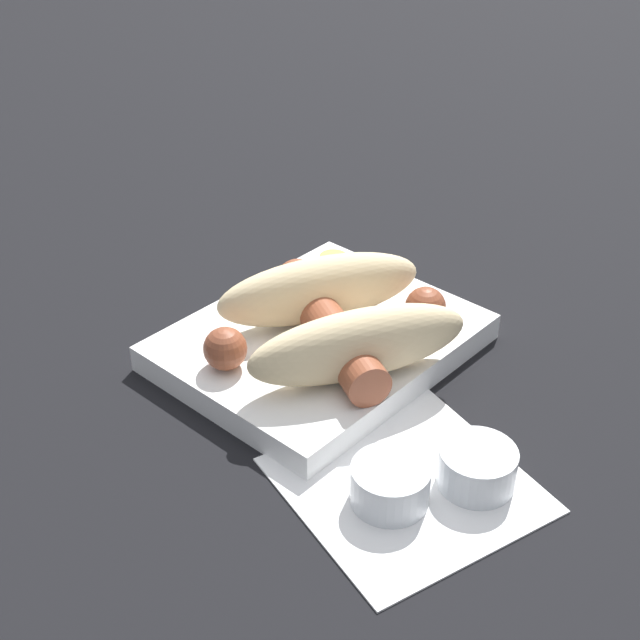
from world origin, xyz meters
TOP-DOWN VIEW (x-y plane):
  - ground_plane at (0.00, 0.00)m, footprint 3.00×3.00m
  - food_tray at (0.00, 0.00)m, footprint 0.23×0.18m
  - bread_roll at (0.01, 0.02)m, footprint 0.20×0.18m
  - sausage at (0.01, 0.02)m, footprint 0.17×0.16m
  - pickled_veggies at (-0.07, -0.05)m, footprint 0.07×0.07m
  - napkin at (0.07, 0.14)m, footprint 0.18×0.18m
  - condiment_cup_near at (0.09, 0.14)m, footprint 0.05×0.05m
  - condiment_cup_far at (0.04, 0.17)m, footprint 0.05×0.05m

SIDE VIEW (x-z plane):
  - ground_plane at x=0.00m, z-range 0.00..0.00m
  - napkin at x=0.07m, z-range 0.00..0.00m
  - food_tray at x=0.00m, z-range 0.00..0.02m
  - condiment_cup_near at x=0.09m, z-range 0.00..0.03m
  - condiment_cup_far at x=0.04m, z-range 0.00..0.03m
  - pickled_veggies at x=-0.07m, z-range 0.02..0.03m
  - sausage at x=0.01m, z-range 0.02..0.05m
  - bread_roll at x=0.01m, z-range 0.02..0.07m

